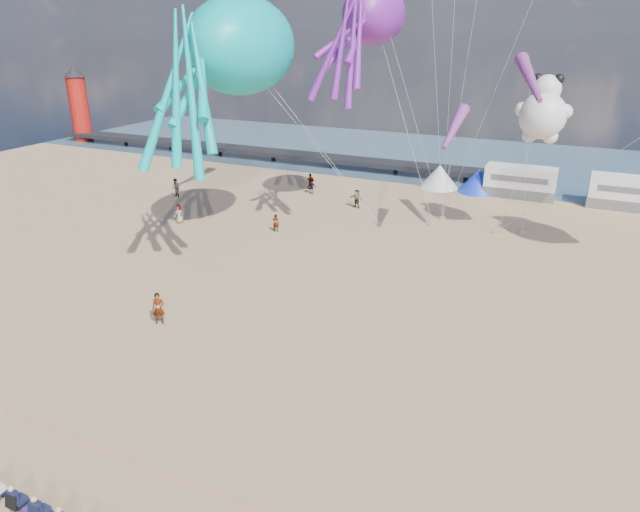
{
  "coord_description": "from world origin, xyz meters",
  "views": [
    {
      "loc": [
        11.29,
        -17.72,
        15.67
      ],
      "look_at": [
        0.21,
        6.0,
        5.09
      ],
      "focal_mm": 32.0,
      "sensor_mm": 36.0,
      "label": 1
    }
  ],
  "objects_px": {
    "tent_blue": "(478,180)",
    "sandbag_e": "(443,218)",
    "lighthouse": "(80,109)",
    "kite_panda": "(543,116)",
    "cooler_purple": "(28,509)",
    "beachgoer_2": "(312,186)",
    "standing_person": "(158,308)",
    "beachgoer_6": "(179,214)",
    "motorhome_1": "(628,193)",
    "windsock_right": "(454,128)",
    "spectator_row": "(40,509)",
    "sandbag_a": "(378,223)",
    "sandbag_d": "(523,232)",
    "beachgoer_3": "(310,181)",
    "beachgoer_4": "(357,199)",
    "sandbag_c": "(497,232)",
    "kite_octopus_teal": "(241,46)",
    "motorhome_0": "(520,182)",
    "windsock_mid": "(530,79)",
    "tent_white": "(439,176)",
    "windsock_left": "(232,46)",
    "sandbag_b": "(433,225)",
    "kite_octopus_purple": "(374,14)",
    "beachgoer_7": "(176,188)",
    "beachgoer_5": "(276,223)"
  },
  "relations": [
    {
      "from": "tent_white",
      "to": "kite_panda",
      "type": "height_order",
      "value": "kite_panda"
    },
    {
      "from": "motorhome_0",
      "to": "windsock_right",
      "type": "bearing_deg",
      "value": -101.62
    },
    {
      "from": "standing_person",
      "to": "beachgoer_2",
      "type": "xyz_separation_m",
      "value": [
        -3.95,
        27.93,
        -0.16
      ]
    },
    {
      "from": "kite_panda",
      "to": "windsock_left",
      "type": "relative_size",
      "value": 0.76
    },
    {
      "from": "sandbag_e",
      "to": "kite_octopus_purple",
      "type": "distance_m",
      "value": 17.69
    },
    {
      "from": "tent_blue",
      "to": "beachgoer_4",
      "type": "distance_m",
      "value": 13.75
    },
    {
      "from": "tent_blue",
      "to": "motorhome_1",
      "type": "bearing_deg",
      "value": 0.0
    },
    {
      "from": "kite_octopus_purple",
      "to": "motorhome_0",
      "type": "bearing_deg",
      "value": 68.53
    },
    {
      "from": "beachgoer_3",
      "to": "windsock_left",
      "type": "distance_m",
      "value": 15.8
    },
    {
      "from": "sandbag_a",
      "to": "sandbag_d",
      "type": "xyz_separation_m",
      "value": [
        11.46,
        2.88,
        0.0
      ]
    },
    {
      "from": "kite_octopus_teal",
      "to": "sandbag_d",
      "type": "bearing_deg",
      "value": 16.64
    },
    {
      "from": "beachgoer_4",
      "to": "sandbag_c",
      "type": "xyz_separation_m",
      "value": [
        13.01,
        -1.69,
        -0.75
      ]
    },
    {
      "from": "tent_blue",
      "to": "sandbag_d",
      "type": "xyz_separation_m",
      "value": [
        5.78,
        -11.01,
        -1.09
      ]
    },
    {
      "from": "lighthouse",
      "to": "kite_panda",
      "type": "xyz_separation_m",
      "value": [
        64.14,
        -17.15,
        5.2
      ]
    },
    {
      "from": "motorhome_1",
      "to": "kite_panda",
      "type": "height_order",
      "value": "kite_panda"
    },
    {
      "from": "motorhome_1",
      "to": "sandbag_c",
      "type": "xyz_separation_m",
      "value": [
        -9.62,
        -11.96,
        -1.39
      ]
    },
    {
      "from": "windsock_right",
      "to": "beachgoer_3",
      "type": "bearing_deg",
      "value": 152.25
    },
    {
      "from": "windsock_left",
      "to": "sandbag_b",
      "type": "bearing_deg",
      "value": 11.51
    },
    {
      "from": "tent_blue",
      "to": "kite_octopus_purple",
      "type": "distance_m",
      "value": 21.47
    },
    {
      "from": "beachgoer_6",
      "to": "kite_octopus_teal",
      "type": "xyz_separation_m",
      "value": [
        8.29,
        -1.92,
        13.63
      ]
    },
    {
      "from": "standing_person",
      "to": "beachgoer_6",
      "type": "relative_size",
      "value": 1.16
    },
    {
      "from": "motorhome_0",
      "to": "kite_octopus_teal",
      "type": "relative_size",
      "value": 0.5
    },
    {
      "from": "tent_white",
      "to": "beachgoer_4",
      "type": "bearing_deg",
      "value": -116.57
    },
    {
      "from": "motorhome_0",
      "to": "windsock_right",
      "type": "height_order",
      "value": "windsock_right"
    },
    {
      "from": "sandbag_d",
      "to": "beachgoer_3",
      "type": "bearing_deg",
      "value": 167.43
    },
    {
      "from": "beachgoer_4",
      "to": "windsock_right",
      "type": "xyz_separation_m",
      "value": [
        9.74,
        -6.26,
        8.12
      ]
    },
    {
      "from": "cooler_purple",
      "to": "kite_panda",
      "type": "distance_m",
      "value": 38.56
    },
    {
      "from": "lighthouse",
      "to": "motorhome_1",
      "type": "height_order",
      "value": "lighthouse"
    },
    {
      "from": "cooler_purple",
      "to": "beachgoer_3",
      "type": "xyz_separation_m",
      "value": [
        -9.67,
        42.23,
        0.66
      ]
    },
    {
      "from": "beachgoer_2",
      "to": "beachgoer_5",
      "type": "xyz_separation_m",
      "value": [
        2.32,
        -11.48,
        -0.03
      ]
    },
    {
      "from": "tent_blue",
      "to": "sandbag_e",
      "type": "bearing_deg",
      "value": -96.04
    },
    {
      "from": "tent_blue",
      "to": "beachgoer_6",
      "type": "relative_size",
      "value": 2.49
    },
    {
      "from": "sandbag_a",
      "to": "kite_panda",
      "type": "height_order",
      "value": "kite_panda"
    },
    {
      "from": "spectator_row",
      "to": "sandbag_a",
      "type": "height_order",
      "value": "spectator_row"
    },
    {
      "from": "tent_white",
      "to": "beachgoer_7",
      "type": "xyz_separation_m",
      "value": [
        -22.53,
        -14.48,
        -0.27
      ]
    },
    {
      "from": "beachgoer_3",
      "to": "sandbag_c",
      "type": "relative_size",
      "value": 3.27
    },
    {
      "from": "cooler_purple",
      "to": "beachgoer_7",
      "type": "xyz_separation_m",
      "value": [
        -20.32,
        33.94,
        0.77
      ]
    },
    {
      "from": "cooler_purple",
      "to": "beachgoer_2",
      "type": "bearing_deg",
      "value": 102.19
    },
    {
      "from": "motorhome_1",
      "to": "kite_octopus_purple",
      "type": "bearing_deg",
      "value": -146.62
    },
    {
      "from": "kite_octopus_teal",
      "to": "windsock_mid",
      "type": "distance_m",
      "value": 19.79
    },
    {
      "from": "kite_panda",
      "to": "lighthouse",
      "type": "bearing_deg",
      "value": -179.69
    },
    {
      "from": "motorhome_0",
      "to": "beachgoer_4",
      "type": "distance_m",
      "value": 16.69
    },
    {
      "from": "lighthouse",
      "to": "beachgoer_6",
      "type": "bearing_deg",
      "value": -33.99
    },
    {
      "from": "tent_blue",
      "to": "beachgoer_7",
      "type": "relative_size",
      "value": 2.16
    },
    {
      "from": "beachgoer_4",
      "to": "windsock_right",
      "type": "relative_size",
      "value": 0.37
    },
    {
      "from": "beachgoer_7",
      "to": "windsock_mid",
      "type": "xyz_separation_m",
      "value": [
        31.69,
        -0.57,
        11.42
      ]
    },
    {
      "from": "lighthouse",
      "to": "kite_octopus_teal",
      "type": "bearing_deg",
      "value": -30.66
    },
    {
      "from": "motorhome_1",
      "to": "windsock_right",
      "type": "height_order",
      "value": "windsock_right"
    },
    {
      "from": "windsock_mid",
      "to": "beachgoer_3",
      "type": "bearing_deg",
      "value": 133.85
    },
    {
      "from": "beachgoer_4",
      "to": "windsock_right",
      "type": "distance_m",
      "value": 14.14
    }
  ]
}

